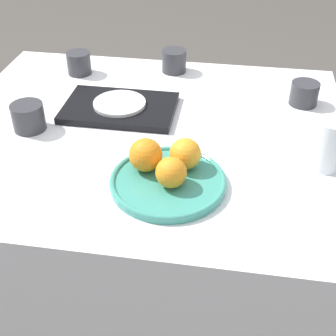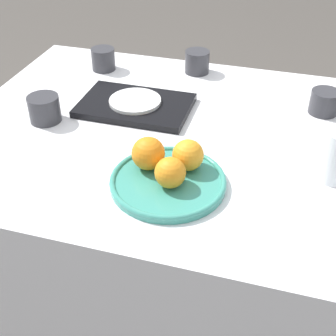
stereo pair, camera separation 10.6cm
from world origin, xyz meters
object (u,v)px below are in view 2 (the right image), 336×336
Objects in this scene: fruit_platter at (168,182)px; serving_tray at (135,105)px; cup_0 at (197,62)px; cup_1 at (324,102)px; side_plate at (135,101)px; orange_1 at (188,155)px; cup_3 at (44,109)px; orange_2 at (148,153)px; cup_2 at (103,59)px; orange_0 at (170,173)px.

serving_tray is at bearing 121.02° from fruit_platter.
cup_0 is 0.98× the size of cup_1.
side_plate reaches higher than serving_tray.
cup_3 is at bearing 163.87° from orange_1.
orange_1 is at bearing 14.08° from orange_2.
cup_0 is 0.32m from cup_2.
fruit_platter is at bearing -118.32° from orange_1.
orange_1 is 0.35m from serving_tray.
cup_0 and cup_3 have the same top height.
cup_0 is (-0.11, 0.56, -0.02)m from orange_1.
orange_0 reaches higher than cup_2.
cup_1 is (0.30, 0.39, -0.02)m from orange_1.
fruit_platter is 0.08m from orange_1.
serving_tray is 3.65× the size of cup_3.
fruit_platter is at bearing -31.62° from orange_2.
orange_2 is (-0.06, 0.04, 0.04)m from fruit_platter.
orange_2 is at bearing -165.92° from orange_1.
cup_3 is (-0.36, 0.15, -0.02)m from orange_2.
side_plate is at bearing 121.03° from orange_0.
cup_0 reaches higher than serving_tray.
cup_0 is at bearing 158.21° from cup_1.
orange_0 is 0.09m from orange_2.
orange_1 reaches higher than cup_2.
orange_1 is (0.02, 0.07, 0.00)m from orange_0.
cup_2 is at bearing 130.44° from orange_1.
orange_1 is 0.46m from cup_3.
orange_0 is 0.88× the size of cup_0.
cup_3 is (-0.45, 0.13, -0.02)m from orange_1.
serving_tray is at bearing 121.03° from orange_0.
orange_1 is at bearing -16.13° from cup_3.
cup_3 is at bearing -160.60° from cup_1.
fruit_platter is at bearing -58.98° from serving_tray.
orange_0 is 0.47× the size of side_plate.
cup_1 reaches higher than fruit_platter.
cup_3 is at bearing -148.47° from side_plate.
orange_2 reaches higher than cup_0.
orange_0 is at bearing -58.97° from side_plate.
orange_0 is at bearing -58.84° from fruit_platter.
orange_1 is 0.90× the size of cup_1.
orange_0 is 0.47m from cup_3.
orange_0 is at bearing -58.97° from serving_tray.
orange_2 reaches higher than fruit_platter.
cup_2 is (-0.72, 0.10, 0.00)m from cup_1.
cup_1 is at bearing -21.79° from cup_0.
orange_1 reaches higher than fruit_platter.
cup_0 is (-0.08, 0.62, 0.03)m from fruit_platter.
serving_tray is at bearing -111.46° from cup_0.
cup_1 is at bearing 53.34° from fruit_platter.
side_plate is 0.32m from cup_0.
orange_1 is 0.85× the size of cup_3.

